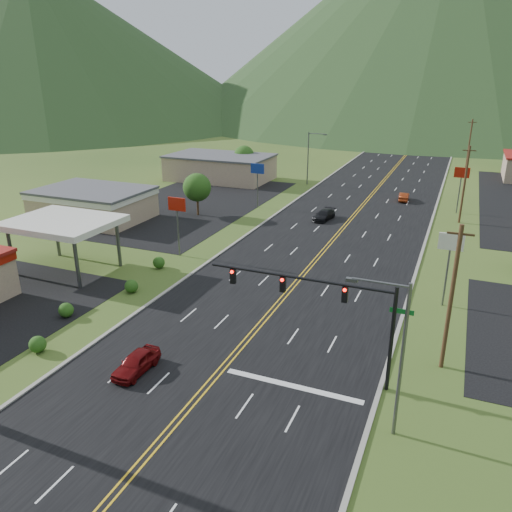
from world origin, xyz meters
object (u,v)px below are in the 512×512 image
at_px(car_dark_mid, 324,215).
at_px(traffic_signal, 328,301).
at_px(car_red_far, 404,197).
at_px(car_red_near, 136,363).
at_px(streetlight_west, 310,155).
at_px(gas_canopy, 63,224).
at_px(streetlight_east, 396,350).

bearing_deg(car_dark_mid, traffic_signal, -65.38).
bearing_deg(car_red_far, car_red_near, 76.23).
distance_m(traffic_signal, car_dark_mid, 36.95).
relative_size(streetlight_west, car_red_far, 2.32).
height_order(streetlight_west, gas_canopy, streetlight_west).
distance_m(car_red_near, car_red_far, 55.59).
distance_m(streetlight_east, gas_canopy, 35.28).
bearing_deg(streetlight_west, streetlight_east, -69.14).
bearing_deg(streetlight_east, traffic_signal, 139.61).
xyz_separation_m(traffic_signal, gas_canopy, (-28.48, 8.00, -0.46)).
bearing_deg(traffic_signal, car_red_far, 91.38).
height_order(streetlight_east, gas_canopy, streetlight_east).
distance_m(traffic_signal, car_red_far, 50.43).
relative_size(streetlight_west, gas_canopy, 0.90).
relative_size(gas_canopy, car_red_near, 2.54).
height_order(gas_canopy, car_dark_mid, gas_canopy).
distance_m(streetlight_east, streetlight_west, 64.21).
relative_size(streetlight_east, car_red_far, 2.32).
distance_m(streetlight_east, car_dark_mid, 42.14).
bearing_deg(traffic_signal, car_red_near, -159.01).
relative_size(streetlight_east, gas_canopy, 0.90).
relative_size(traffic_signal, car_red_far, 3.38).
height_order(car_red_near, car_red_far, car_red_near).
xyz_separation_m(streetlight_west, car_red_near, (6.63, -60.43, -4.51)).
bearing_deg(gas_canopy, traffic_signal, -15.70).
bearing_deg(car_red_far, traffic_signal, 88.31).
xyz_separation_m(traffic_signal, car_dark_mid, (-9.75, 35.34, -4.69)).
xyz_separation_m(car_red_near, car_red_far, (10.33, 54.62, -0.03)).
height_order(car_dark_mid, car_red_far, car_dark_mid).
bearing_deg(car_red_near, streetlight_west, 97.45).
height_order(car_red_near, car_dark_mid, car_red_near).
distance_m(traffic_signal, gas_canopy, 29.59).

